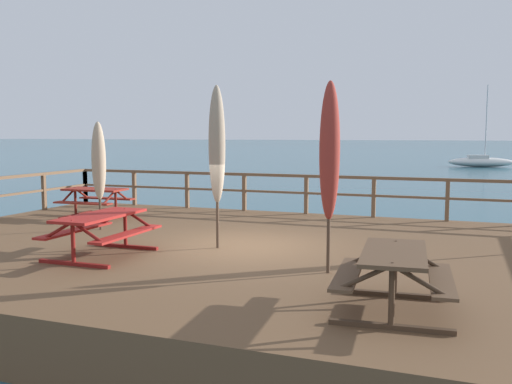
# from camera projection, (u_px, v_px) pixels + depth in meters

# --- Properties ---
(ground_plane) EXTENTS (600.00, 600.00, 0.00)m
(ground_plane) POSITION_uv_depth(u_px,v_px,m) (243.00, 289.00, 10.90)
(ground_plane) COLOR #2D5B6B
(wooden_deck) EXTENTS (15.06, 9.73, 0.88)m
(wooden_deck) POSITION_uv_depth(u_px,v_px,m) (243.00, 268.00, 10.86)
(wooden_deck) COLOR brown
(wooden_deck) RESTS_ON ground
(railing_waterside_far) EXTENTS (14.86, 0.10, 1.09)m
(railing_waterside_far) POSITION_uv_depth(u_px,v_px,m) (306.00, 187.00, 15.12)
(railing_waterside_far) COLOR brown
(railing_waterside_far) RESTS_ON wooden_deck
(picnic_table_mid_centre) EXTENTS (1.41, 1.91, 0.78)m
(picnic_table_mid_centre) POSITION_uv_depth(u_px,v_px,m) (101.00, 226.00, 9.86)
(picnic_table_mid_centre) COLOR maroon
(picnic_table_mid_centre) RESTS_ON wooden_deck
(picnic_table_mid_right) EXTENTS (1.67, 1.48, 0.78)m
(picnic_table_mid_right) POSITION_uv_depth(u_px,v_px,m) (95.00, 197.00, 14.56)
(picnic_table_mid_right) COLOR maroon
(picnic_table_mid_right) RESTS_ON wooden_deck
(picnic_table_mid_left) EXTENTS (1.53, 1.76, 0.78)m
(picnic_table_mid_left) POSITION_uv_depth(u_px,v_px,m) (394.00, 268.00, 6.74)
(picnic_table_mid_left) COLOR brown
(picnic_table_mid_left) RESTS_ON wooden_deck
(patio_umbrella_short_back) EXTENTS (0.32, 0.32, 3.12)m
(patio_umbrella_short_back) POSITION_uv_depth(u_px,v_px,m) (217.00, 145.00, 10.42)
(patio_umbrella_short_back) COLOR #4C3828
(patio_umbrella_short_back) RESTS_ON wooden_deck
(patio_umbrella_tall_back_right) EXTENTS (0.32, 0.32, 3.02)m
(patio_umbrella_tall_back_right) POSITION_uv_depth(u_px,v_px,m) (330.00, 152.00, 8.51)
(patio_umbrella_tall_back_right) COLOR #4C3828
(patio_umbrella_tall_back_right) RESTS_ON wooden_deck
(patio_umbrella_tall_mid_left) EXTENTS (0.32, 0.32, 2.49)m
(patio_umbrella_tall_mid_left) POSITION_uv_depth(u_px,v_px,m) (99.00, 161.00, 12.51)
(patio_umbrella_tall_mid_left) COLOR #4C3828
(patio_umbrella_tall_mid_left) RESTS_ON wooden_deck
(sailboat_distant) EXTENTS (6.17, 2.46, 7.72)m
(sailboat_distant) POSITION_uv_depth(u_px,v_px,m) (481.00, 162.00, 52.19)
(sailboat_distant) COLOR white
(sailboat_distant) RESTS_ON ground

